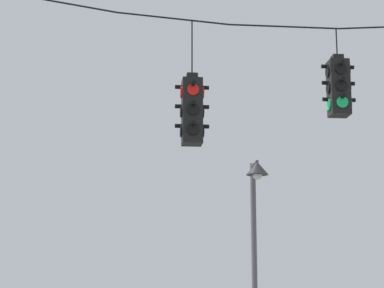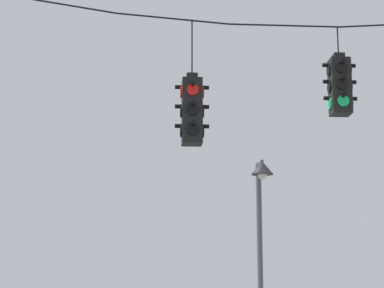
{
  "view_description": "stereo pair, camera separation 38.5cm",
  "coord_description": "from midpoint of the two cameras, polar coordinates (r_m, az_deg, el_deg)",
  "views": [
    {
      "loc": [
        -2.88,
        -11.73,
        2.12
      ],
      "look_at": [
        -1.64,
        0.46,
        4.71
      ],
      "focal_mm": 70.0,
      "sensor_mm": 36.0,
      "label": 1
    },
    {
      "loc": [
        -2.5,
        -11.77,
        2.12
      ],
      "look_at": [
        -1.64,
        0.46,
        4.71
      ],
      "focal_mm": 70.0,
      "sensor_mm": 36.0,
      "label": 2
    }
  ],
  "objects": [
    {
      "name": "traffic_light_over_intersection",
      "position": [
        12.66,
        -0.87,
        2.57
      ],
      "size": [
        0.58,
        0.58,
        2.19
      ],
      "color": "black"
    },
    {
      "name": "street_lamp",
      "position": [
        15.9,
        4.2,
        -6.12
      ],
      "size": [
        0.47,
        0.82,
        5.07
      ],
      "color": "#515156",
      "rests_on": "ground_plane"
    },
    {
      "name": "span_wire",
      "position": [
        13.47,
        6.22,
        10.05
      ],
      "size": [
        13.72,
        0.03,
        0.9
      ],
      "color": "black"
    },
    {
      "name": "traffic_light_near_right_pole",
      "position": [
        13.25,
        10.28,
        4.29
      ],
      "size": [
        0.58,
        0.58,
        1.59
      ],
      "color": "black"
    }
  ]
}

